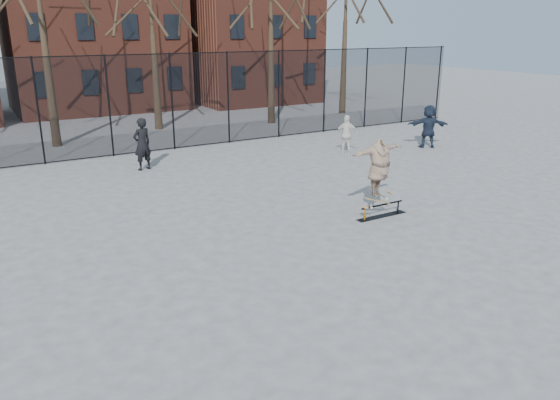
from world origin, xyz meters
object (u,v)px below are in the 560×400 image
bystander_black (142,144)px  skate_rail (382,211)px  bystander_navy (428,126)px  skater (379,173)px  bystander_white (347,135)px  skateboard (377,203)px

bystander_black → skate_rail: bearing=100.3°
bystander_black → bystander_navy: size_ratio=1.03×
skate_rail → skater: size_ratio=0.82×
skate_rail → bystander_navy: bearing=37.4°
skate_rail → bystander_black: bystander_black is taller
bystander_navy → bystander_black: bearing=20.6°
skate_rail → bystander_black: 9.38m
skater → bystander_navy: skater is taller
skater → bystander_black: bearing=104.0°
skater → bystander_white: bearing=48.0°
skate_rail → bystander_navy: 9.74m
skateboard → bystander_black: (-3.83, 8.44, 0.54)m
skate_rail → bystander_white: bystander_white is taller
skateboard → bystander_navy: bystander_navy is taller
skate_rail → skater: 1.14m
skateboard → bystander_navy: (7.91, 5.89, 0.52)m
bystander_black → bystander_navy: (11.74, -2.55, -0.03)m
skater → bystander_navy: 9.87m
skater → skateboard: bearing=0.0°
skate_rail → bystander_white: (3.93, 6.69, 0.66)m
skateboard → bystander_navy: size_ratio=0.47×
skater → bystander_white: 7.87m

